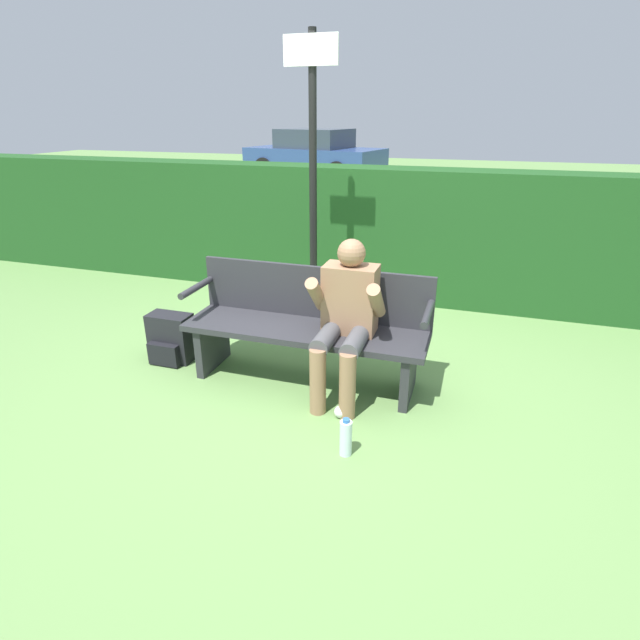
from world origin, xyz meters
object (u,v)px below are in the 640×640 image
Objects in this scene: park_bench at (308,325)px; signpost at (313,164)px; parked_car at (315,155)px; backpack at (171,339)px; water_bottle at (346,438)px; person_seated at (346,314)px.

signpost is at bearing 106.52° from park_bench.
parked_car is at bearing 108.23° from signpost.
backpack is 0.09× the size of parked_car.
signpost is at bearing 113.42° from water_bottle.
backpack is at bearing -176.49° from park_bench.
water_bottle is (0.52, -0.83, -0.32)m from park_bench.
park_bench is 7.28× the size of water_bottle.
person_seated is at bearing -2.16° from backpack.
water_bottle is at bearing -74.37° from person_seated.
person_seated is at bearing -58.74° from parked_car.
park_bench reaches higher than water_bottle.
backpack is 1.97m from signpost.
park_bench is at bearing -73.48° from signpost.
backpack is 1.61× the size of water_bottle.
person_seated reaches higher than park_bench.
signpost reaches higher than park_bench.
signpost is (-0.68, 1.32, 0.85)m from person_seated.
person_seated is at bearing -62.79° from signpost.
person_seated is 1.71m from signpost.
backpack is (-1.16, -0.07, -0.25)m from park_bench.
signpost reaches higher than person_seated.
parked_car is at bearing 102.89° from backpack.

